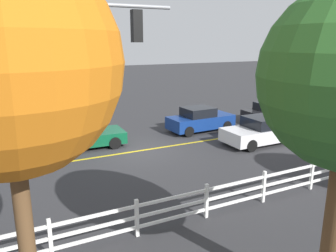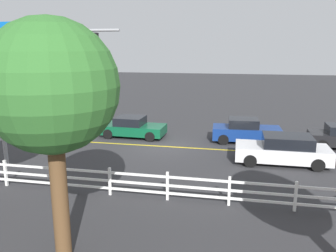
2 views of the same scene
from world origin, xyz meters
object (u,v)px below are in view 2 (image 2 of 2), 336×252
(car_1, at_px, (283,150))
(car_3, at_px, (133,127))
(tree_0, at_px, (51,88))
(car_2, at_px, (246,131))

(car_1, bearing_deg, car_3, -21.45)
(car_3, height_order, tree_0, tree_0)
(car_3, bearing_deg, car_2, 3.32)
(car_2, distance_m, tree_0, 15.00)
(car_2, bearing_deg, tree_0, -114.19)
(tree_0, bearing_deg, car_2, -111.38)
(car_1, height_order, car_2, car_2)
(car_2, relative_size, car_3, 1.00)
(tree_0, bearing_deg, car_1, -126.16)
(car_1, distance_m, car_2, 4.18)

